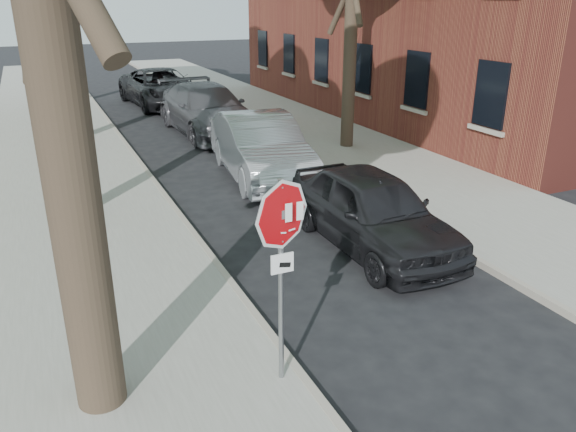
% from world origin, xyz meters
% --- Properties ---
extents(ground, '(120.00, 120.00, 0.00)m').
position_xyz_m(ground, '(0.00, 0.00, 0.00)').
color(ground, black).
rests_on(ground, ground).
extents(sidewalk_left, '(4.00, 55.00, 0.12)m').
position_xyz_m(sidewalk_left, '(-2.50, 12.00, 0.06)').
color(sidewalk_left, gray).
rests_on(sidewalk_left, ground).
extents(sidewalk_right, '(4.00, 55.00, 0.12)m').
position_xyz_m(sidewalk_right, '(6.00, 12.00, 0.06)').
color(sidewalk_right, gray).
rests_on(sidewalk_right, ground).
extents(curb_left, '(0.12, 55.00, 0.13)m').
position_xyz_m(curb_left, '(-0.45, 12.00, 0.07)').
color(curb_left, '#9E9384').
rests_on(curb_left, ground).
extents(curb_right, '(0.12, 55.00, 0.13)m').
position_xyz_m(curb_right, '(3.95, 12.00, 0.07)').
color(curb_right, '#9E9384').
rests_on(curb_right, ground).
extents(stop_sign, '(0.76, 0.34, 2.61)m').
position_xyz_m(stop_sign, '(-0.70, -0.03, 1.95)').
color(stop_sign, gray).
rests_on(stop_sign, sidewalk_left).
extents(car_a, '(1.81, 4.47, 1.52)m').
position_xyz_m(car_a, '(2.60, 3.16, 0.76)').
color(car_a, black).
rests_on(car_a, ground).
extents(car_b, '(2.35, 5.30, 1.69)m').
position_xyz_m(car_b, '(2.33, 8.25, 0.84)').
color(car_b, '#B1B4BA').
rests_on(car_b, ground).
extents(car_c, '(2.57, 5.95, 1.70)m').
position_xyz_m(car_c, '(2.60, 14.05, 0.85)').
color(car_c, '#4B4A4F').
rests_on(car_c, ground).
extents(car_d, '(3.14, 6.06, 1.63)m').
position_xyz_m(car_d, '(2.33, 20.22, 0.82)').
color(car_d, black).
rests_on(car_d, ground).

